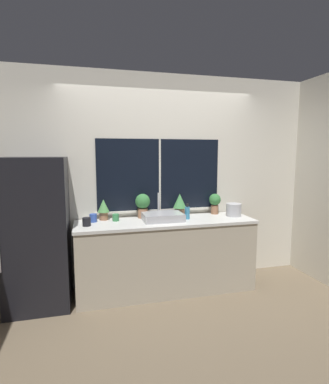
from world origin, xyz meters
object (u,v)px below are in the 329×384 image
sink (162,217)px  potted_plant_far_right (215,202)px  soap_bottle (187,213)px  potted_plant_far_left (103,208)px  mug_black (87,222)px  mug_green (116,217)px  refrigerator (38,232)px  potted_plant_center_left (143,204)px  kettle (234,209)px  mug_blue (93,218)px  potted_plant_center_right (180,203)px

sink → potted_plant_far_right: (0.78, 0.20, 0.12)m
soap_bottle → potted_plant_far_left: bearing=168.1°
mug_black → mug_green: (0.34, 0.17, -0.01)m
refrigerator → soap_bottle: size_ratio=8.50×
refrigerator → potted_plant_center_left: refrigerator is taller
potted_plant_center_left → kettle: (1.17, -0.19, -0.09)m
mug_blue → kettle: bearing=-3.2°
potted_plant_center_left → potted_plant_far_right: potted_plant_center_left is taller
potted_plant_far_left → mug_blue: (-0.13, -0.09, -0.09)m
potted_plant_far_left → soap_bottle: bearing=-11.9°
sink → potted_plant_far_right: sink is taller
sink → soap_bottle: sink is taller
mug_green → sink: bearing=-10.5°
potted_plant_center_left → kettle: bearing=-9.1°
soap_bottle → kettle: (0.65, 0.03, 0.01)m
mug_blue → potted_plant_center_left: bearing=8.2°
refrigerator → potted_plant_far_right: 2.22m
refrigerator → mug_black: bearing=-9.7°
potted_plant_far_right → mug_black: potted_plant_far_right is taller
kettle → potted_plant_far_left: bearing=173.6°
mug_blue → potted_plant_far_right: bearing=3.2°
potted_plant_far_right → soap_bottle: 0.51m
refrigerator → mug_green: refrigerator is taller
soap_bottle → potted_plant_center_left: bearing=157.9°
mug_green → refrigerator: bearing=-174.6°
refrigerator → sink: 1.43m
sink → potted_plant_center_right: 0.36m
mug_green → kettle: (1.52, -0.09, 0.05)m
potted_plant_center_right → soap_bottle: (0.03, -0.21, -0.08)m
mug_black → mug_blue: bearing=67.3°
potted_plant_center_left → soap_bottle: potted_plant_center_left is taller
potted_plant_far_left → potted_plant_center_right: size_ratio=0.87×
sink → potted_plant_center_right: (0.28, 0.20, 0.12)m
potted_plant_center_right → mug_green: 0.85m
soap_bottle → mug_black: (-1.21, -0.06, -0.03)m
potted_plant_far_right → potted_plant_center_right: bearing=-180.0°
mug_blue → potted_plant_far_left: bearing=34.7°
refrigerator → mug_blue: bearing=8.6°
mug_black → potted_plant_center_left: bearing=21.4°
refrigerator → kettle: 2.39m
refrigerator → sink: bearing=-0.8°
mug_black → mug_green: size_ratio=1.13×
sink → potted_plant_far_right: 0.81m
mug_green → potted_plant_far_left: bearing=144.6°
potted_plant_far_left → mug_blue: 0.18m
potted_plant_center_right → potted_plant_far_right: 0.49m
potted_plant_far_left → potted_plant_center_left: potted_plant_center_left is taller
refrigerator → sink: (1.43, -0.02, 0.10)m
refrigerator → kettle: refrigerator is taller
sink → mug_blue: 0.83m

